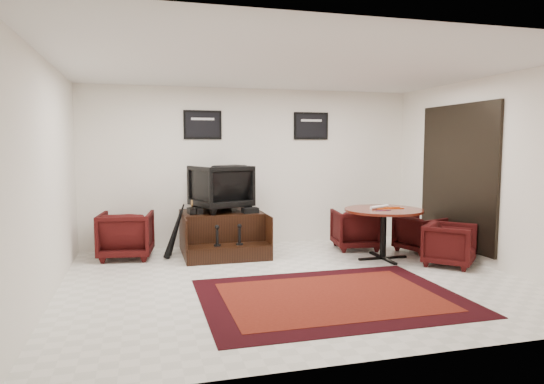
{
  "coord_description": "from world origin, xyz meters",
  "views": [
    {
      "loc": [
        -1.95,
        -6.04,
        1.8
      ],
      "look_at": [
        -0.07,
        0.9,
        1.1
      ],
      "focal_mm": 32.0,
      "sensor_mm": 36.0,
      "label": 1
    }
  ],
  "objects": [
    {
      "name": "ground",
      "position": [
        0.0,
        0.0,
        0.0
      ],
      "size": [
        6.0,
        6.0,
        0.0
      ],
      "primitive_type": "plane",
      "color": "white",
      "rests_on": "ground"
    },
    {
      "name": "room_shell",
      "position": [
        0.41,
        0.12,
        1.79
      ],
      "size": [
        6.02,
        5.02,
        2.81
      ],
      "color": "white",
      "rests_on": "ground"
    },
    {
      "name": "area_rug",
      "position": [
        0.18,
        -0.82,
        0.01
      ],
      "size": [
        3.04,
        2.28,
        0.01
      ],
      "color": "black",
      "rests_on": "ground"
    },
    {
      "name": "shine_podium",
      "position": [
        -0.67,
        1.89,
        0.32
      ],
      "size": [
        1.33,
        1.37,
        0.69
      ],
      "color": "black",
      "rests_on": "ground"
    },
    {
      "name": "shine_chair",
      "position": [
        -0.67,
        2.03,
        1.12
      ],
      "size": [
        1.07,
        1.03,
        0.87
      ],
      "primitive_type": "imported",
      "rotation": [
        0.0,
        0.0,
        3.48
      ],
      "color": "black",
      "rests_on": "shine_podium"
    },
    {
      "name": "shoes_pair",
      "position": [
        -1.13,
        1.81,
        0.73
      ],
      "size": [
        0.24,
        0.28,
        0.1
      ],
      "color": "black",
      "rests_on": "shine_podium"
    },
    {
      "name": "polish_kit",
      "position": [
        -0.24,
        1.67,
        0.73
      ],
      "size": [
        0.28,
        0.21,
        0.09
      ],
      "primitive_type": "cube",
      "rotation": [
        0.0,
        0.0,
        0.14
      ],
      "color": "black",
      "rests_on": "shine_podium"
    },
    {
      "name": "umbrella_black",
      "position": [
        -1.48,
        1.67,
        0.4
      ],
      "size": [
        0.3,
        0.11,
        0.8
      ],
      "primitive_type": null,
      "color": "black",
      "rests_on": "ground"
    },
    {
      "name": "umbrella_hooked",
      "position": [
        -1.43,
        1.89,
        0.44
      ],
      "size": [
        0.33,
        0.12,
        0.88
      ],
      "primitive_type": null,
      "color": "black",
      "rests_on": "ground"
    },
    {
      "name": "armchair_side",
      "position": [
        -2.21,
        1.91,
        0.41
      ],
      "size": [
        0.89,
        0.85,
        0.82
      ],
      "primitive_type": "imported",
      "rotation": [
        0.0,
        0.0,
        3.01
      ],
      "color": "black",
      "rests_on": "ground"
    },
    {
      "name": "meeting_table",
      "position": [
        1.71,
        0.77,
        0.71
      ],
      "size": [
        1.22,
        1.22,
        0.8
      ],
      "color": "#47120A",
      "rests_on": "ground"
    },
    {
      "name": "table_chair_back",
      "position": [
        1.62,
        1.6,
        0.38
      ],
      "size": [
        0.83,
        0.79,
        0.76
      ],
      "primitive_type": "imported",
      "rotation": [
        0.0,
        0.0,
        2.99
      ],
      "color": "black",
      "rests_on": "ground"
    },
    {
      "name": "table_chair_window",
      "position": [
        2.56,
        1.08,
        0.34
      ],
      "size": [
        0.79,
        0.81,
        0.68
      ],
      "primitive_type": "imported",
      "rotation": [
        0.0,
        0.0,
        1.88
      ],
      "color": "black",
      "rests_on": "ground"
    },
    {
      "name": "table_chair_corner",
      "position": [
        2.47,
        0.14,
        0.35
      ],
      "size": [
        0.93,
        0.93,
        0.7
      ],
      "primitive_type": "imported",
      "rotation": [
        0.0,
        0.0,
        0.78
      ],
      "color": "black",
      "rests_on": "ground"
    },
    {
      "name": "paper_roll",
      "position": [
        1.68,
        0.85,
        0.83
      ],
      "size": [
        0.4,
        0.22,
        0.05
      ],
      "primitive_type": "cylinder",
      "rotation": [
        0.0,
        1.57,
        0.43
      ],
      "color": "white",
      "rests_on": "meeting_table"
    },
    {
      "name": "table_clutter",
      "position": [
        1.79,
        0.78,
        0.81
      ],
      "size": [
        0.57,
        0.3,
        0.01
      ],
      "color": "#D3490B",
      "rests_on": "meeting_table"
    }
  ]
}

